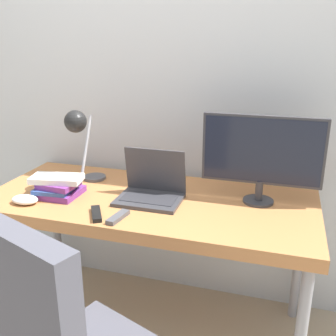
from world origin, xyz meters
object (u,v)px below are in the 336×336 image
at_px(book_stack, 59,186).
at_px(desk_lamp, 79,132).
at_px(monitor, 262,154).
at_px(game_controller, 25,200).
at_px(laptop, 151,190).

bearing_deg(book_stack, desk_lamp, 68.56).
xyz_separation_m(monitor, game_controller, (-1.08, -0.35, -0.23)).
relative_size(book_stack, game_controller, 2.00).
relative_size(desk_lamp, game_controller, 3.12).
xyz_separation_m(book_stack, game_controller, (-0.11, -0.13, -0.03)).
relative_size(laptop, game_controller, 2.32).
xyz_separation_m(desk_lamp, book_stack, (-0.06, -0.14, -0.25)).
relative_size(desk_lamp, book_stack, 1.56).
relative_size(laptop, desk_lamp, 0.74).
xyz_separation_m(laptop, monitor, (0.51, 0.12, 0.19)).
bearing_deg(book_stack, monitor, 12.49).
bearing_deg(desk_lamp, laptop, -6.75).
bearing_deg(desk_lamp, game_controller, -120.87).
relative_size(monitor, desk_lamp, 1.34).
distance_m(book_stack, game_controller, 0.17).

